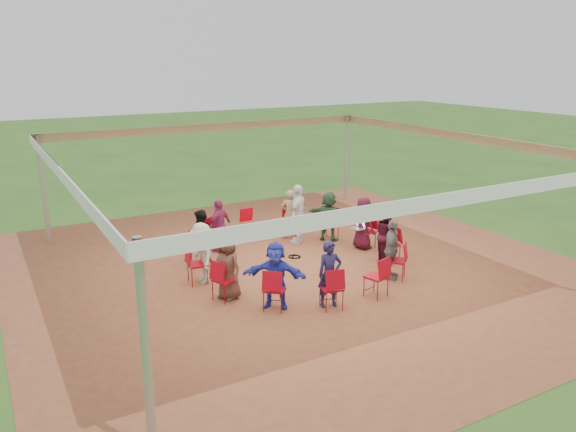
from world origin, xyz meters
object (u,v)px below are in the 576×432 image
person_seated_3 (220,225)px  person_seated_4 (201,238)px  person_seated_2 (290,214)px  chair_9 (331,288)px  person_seated_0 (363,223)px  chair_1 (330,224)px  chair_2 (290,222)px  person_seated_10 (387,235)px  chair_5 (196,248)px  chair_0 (366,232)px  person_seated_6 (228,267)px  chair_11 (396,261)px  laptop (359,226)px  chair_6 (197,264)px  chair_12 (391,244)px  chair_3 (250,225)px  chair_7 (224,280)px  chair_8 (274,289)px  chair_10 (376,277)px  person_seated_9 (391,250)px  person_seated_5 (202,253)px  standing_person (298,214)px  chair_4 (216,234)px  person_seated_7 (275,275)px  person_seated_8 (330,274)px  cable_coil (295,257)px

person_seated_3 → person_seated_4: same height
person_seated_2 → person_seated_3: same height
chair_9 → person_seated_0: (2.82, 2.71, 0.26)m
chair_1 → chair_2: (-0.89, 0.75, 0.00)m
person_seated_0 → person_seated_10: size_ratio=1.00×
chair_5 → person_seated_4: 0.28m
chair_0 → person_seated_6: 4.73m
chair_0 → chair_11: size_ratio=1.00×
person_seated_0 → laptop: (-0.16, -0.02, -0.04)m
chair_11 → person_seated_10: bearing=19.7°
chair_6 → chair_12: 4.84m
person_seated_0 → chair_12: bearing=172.0°
chair_3 → chair_5: (-1.98, -1.10, 0.00)m
chair_5 → person_seated_2: size_ratio=0.64×
chair_7 → chair_8: same height
chair_10 → chair_11: 1.17m
chair_1 → person_seated_3: person_seated_3 is taller
person_seated_9 → person_seated_5: bearing=110.8°
chair_0 → laptop: 0.35m
person_seated_6 → standing_person: (3.17, 2.47, 0.12)m
chair_5 → chair_6: bearing=13.8°
chair_4 → person_seated_0: 3.92m
chair_1 → chair_4: (-3.16, 0.70, 0.00)m
person_seated_5 → laptop: (4.44, 0.09, -0.04)m
person_seated_6 → person_seated_7: size_ratio=1.00×
chair_4 → person_seated_0: size_ratio=0.64×
chair_11 → person_seated_6: bearing=123.6°
chair_8 → person_seated_2: (2.60, 3.94, 0.26)m
person_seated_4 → person_seated_7: same height
person_seated_0 → chair_2: bearing=24.9°
person_seated_0 → laptop: 0.16m
chair_7 → person_seated_4: (0.32, 2.19, 0.26)m
person_seated_10 → chair_12: bearing=-90.0°
person_seated_0 → person_seated_8: 3.81m
chair_0 → person_seated_2: person_seated_2 is taller
chair_1 → person_seated_9: 3.16m
person_seated_5 → chair_4: bearing=155.1°
chair_6 → chair_8: size_ratio=1.00×
chair_6 → laptop: bearing=96.5°
chair_3 → person_seated_9: 4.45m
person_seated_6 → chair_9: bearing=24.9°
chair_1 → person_seated_4: (-3.91, -0.16, 0.26)m
chair_0 → chair_10: 3.23m
chair_10 → person_seated_8: size_ratio=0.64×
person_seated_3 → cable_coil: bearing=107.3°
standing_person → cable_coil: standing_person is taller
cable_coil → laptop: size_ratio=0.94×
chair_8 → chair_11: same height
chair_12 → person_seated_6: bearing=110.2°
chair_11 → person_seated_6: person_seated_6 is taller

